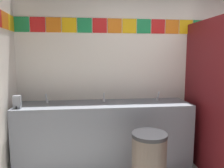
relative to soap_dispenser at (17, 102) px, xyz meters
The scene contains 7 objects.
wall_back 2.19m from the soap_dispenser, 12.76° to the left, with size 4.49×0.09×2.55m.
vanity_counter 1.21m from the soap_dispenser, ahead, with size 2.33×0.56×0.89m.
faucet_left 0.40m from the soap_dispenser, 38.99° to the left, with size 0.04×0.10×0.14m.
faucet_center 1.12m from the soap_dispenser, 12.96° to the left, with size 0.04×0.10×0.14m.
faucet_right 1.88m from the soap_dispenser, ahead, with size 0.04×0.10×0.14m.
soap_dispenser is the anchor object (origin of this frame).
trash_bin 1.73m from the soap_dispenser, 18.55° to the right, with size 0.39×0.39×0.69m.
Camera 1 is at (-1.25, -1.44, 1.53)m, focal length 34.77 mm.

